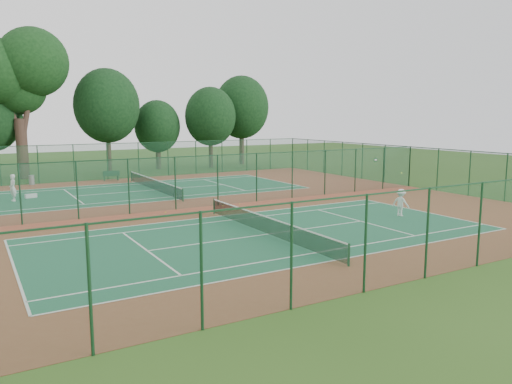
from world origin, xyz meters
The scene contains 20 objects.
ground centered at (0.00, 0.00, 0.00)m, with size 120.00×120.00×0.00m, color #2C4F18.
red_pad centered at (0.00, 0.00, 0.01)m, with size 40.00×36.00×0.01m, color brown.
court_near centered at (0.00, -9.00, 0.01)m, with size 23.77×10.97×0.01m, color #1D5B40.
court_far centered at (0.00, 9.00, 0.01)m, with size 23.77×10.97×0.01m, color #1B5838.
fence_north centered at (0.00, 18.00, 1.76)m, with size 40.00×0.09×3.50m.
fence_south centered at (0.00, -18.00, 1.76)m, with size 40.00×0.09×3.50m.
fence_east centered at (20.00, 0.00, 1.76)m, with size 0.09×36.00×3.50m.
fence_divider centered at (0.00, 0.00, 1.76)m, with size 40.00×0.09×3.50m.
tennis_net_near centered at (0.00, -9.00, 0.54)m, with size 0.10×12.90×0.97m.
tennis_net_far centered at (0.00, 9.00, 0.54)m, with size 0.10×12.90×0.97m.
player_near centered at (9.56, -9.05, 0.85)m, with size 1.08×0.62×1.67m, color white.
player_far centered at (-10.51, 8.89, 0.99)m, with size 0.71×0.46×1.93m, color silver.
trash_bin centered at (-8.35, 17.60, 0.44)m, with size 0.47×0.47×0.85m, color gray.
bench centered at (-1.50, 16.91, 0.50)m, with size 1.58×0.62×0.95m.
kit_bag centered at (-9.26, 9.79, 0.16)m, with size 0.82×0.31×0.31m, color silver.
stray_ball_a centered at (1.65, -0.51, 0.05)m, with size 0.08×0.08×0.08m, color #CEF538.
stray_ball_b centered at (2.97, -0.46, 0.04)m, with size 0.07×0.07×0.07m, color #AEC42D.
stray_ball_c centered at (-2.55, -0.79, 0.04)m, with size 0.06×0.06×0.06m, color #D2E635.
big_tree centered at (-8.38, 22.97, 10.25)m, with size 9.43×6.90×14.48m.
evergreen_row centered at (0.50, 24.25, 0.00)m, with size 39.00×5.00×12.00m, color black, non-canonical shape.
Camera 1 is at (-13.20, -30.55, 6.12)m, focal length 35.00 mm.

